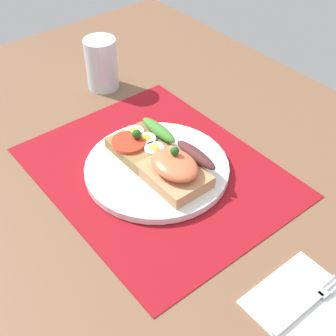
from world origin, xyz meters
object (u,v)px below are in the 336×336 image
at_px(plate, 157,168).
at_px(sandwich_egg_tomato, 141,144).
at_px(fork, 310,303).
at_px(sandwich_salmon, 177,169).
at_px(drinking_glass, 102,64).
at_px(napkin, 302,303).

height_order(plate, sandwich_egg_tomato, sandwich_egg_tomato).
height_order(sandwich_egg_tomato, fork, sandwich_egg_tomato).
relative_size(plate, fork, 1.89).
bearing_deg(sandwich_salmon, sandwich_egg_tomato, -178.09).
distance_m(sandwich_egg_tomato, fork, 0.38).
xyz_separation_m(sandwich_egg_tomato, drinking_glass, (-0.24, 0.08, 0.02)).
relative_size(plate, drinking_glass, 2.28).
bearing_deg(drinking_glass, plate, -15.41).
distance_m(plate, sandwich_egg_tomato, 0.05).
bearing_deg(fork, plate, 179.04).
bearing_deg(napkin, plate, 178.28).
bearing_deg(plate, sandwich_egg_tomato, 176.62).
bearing_deg(fork, drinking_glass, 172.17).
bearing_deg(plate, drinking_glass, 164.59).
bearing_deg(fork, sandwich_egg_tomato, 178.73).
xyz_separation_m(sandwich_egg_tomato, sandwich_salmon, (0.09, 0.00, 0.01)).
relative_size(sandwich_salmon, drinking_glass, 0.99).
bearing_deg(plate, napkin, -1.72).
height_order(sandwich_egg_tomato, napkin, sandwich_egg_tomato).
bearing_deg(napkin, sandwich_egg_tomato, 178.06).
bearing_deg(napkin, fork, 27.53).
relative_size(fork, drinking_glass, 1.20).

